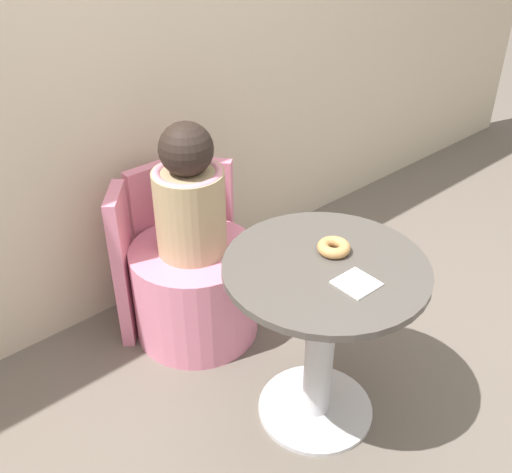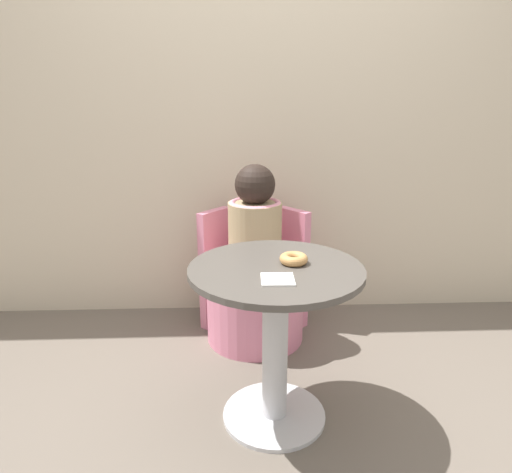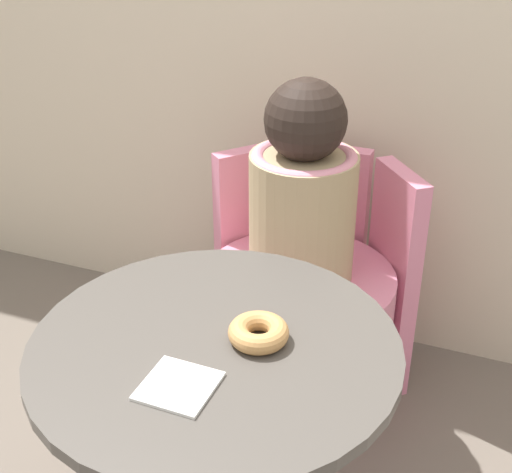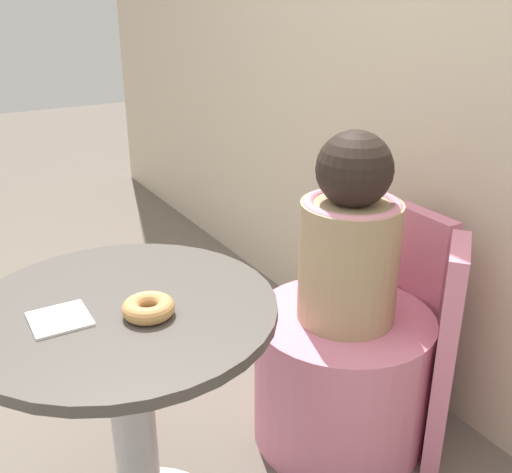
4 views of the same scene
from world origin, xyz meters
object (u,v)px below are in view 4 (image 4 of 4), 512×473
(tub_chair, at_px, (341,376))
(donut, at_px, (148,308))
(round_table, at_px, (130,389))
(child_figure, at_px, (350,238))

(tub_chair, xyz_separation_m, donut, (0.12, -0.63, 0.48))
(round_table, bearing_deg, tub_chair, 94.56)
(child_figure, distance_m, donut, 0.64)
(tub_chair, distance_m, donut, 0.80)
(round_table, height_order, donut, donut)
(round_table, relative_size, child_figure, 1.23)
(round_table, relative_size, donut, 6.14)
(round_table, bearing_deg, child_figure, 94.56)
(child_figure, bearing_deg, donut, -78.93)
(round_table, distance_m, child_figure, 0.70)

